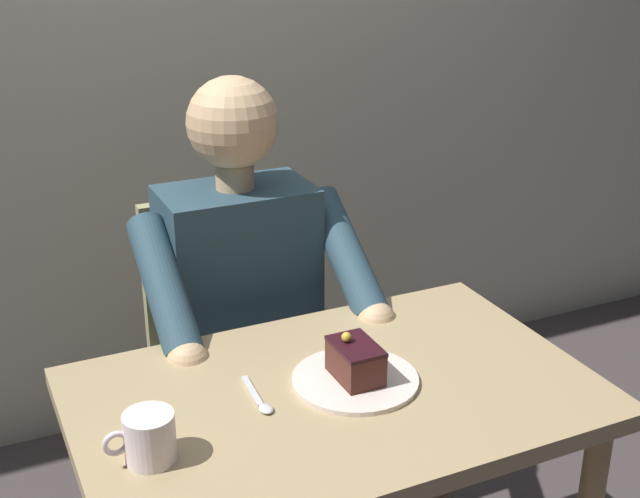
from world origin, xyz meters
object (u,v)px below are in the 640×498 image
Objects in this scene: coffee_cup at (149,437)px; chair at (230,354)px; dessert_spoon at (259,400)px; dining_table at (335,437)px; seated_person at (251,329)px; cake_slice at (355,361)px.

chair is at bearing -118.10° from coffee_cup.
chair is 0.68m from dessert_spoon.
seated_person is at bearing -90.00° from dining_table.
chair is at bearing -85.84° from cake_slice.
coffee_cup is (0.38, 0.07, 0.15)m from dining_table.
seated_person reaches higher than chair.
chair is 6.35× the size of dessert_spoon.
dessert_spoon is at bearing -158.95° from coffee_cup.
dining_table is at bearing 9.21° from cake_slice.
dessert_spoon is (0.15, 0.45, 0.09)m from seated_person.
cake_slice is at bearing 94.16° from chair.
dessert_spoon is at bearing 76.47° from chair.
dining_table is 0.46m from seated_person.
chair is 0.70m from cake_slice.
seated_person is at bearing 90.00° from chair.
cake_slice is 0.43m from coffee_cup.
dining_table is 0.65m from chair.
cake_slice is at bearing -170.79° from dining_table.
chair is 0.23m from seated_person.
coffee_cup reaches higher than dining_table.
seated_person reaches higher than cake_slice.
cake_slice is at bearing 176.99° from dessert_spoon.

